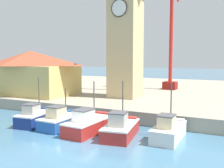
{
  "coord_description": "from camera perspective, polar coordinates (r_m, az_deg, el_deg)",
  "views": [
    {
      "loc": [
        11.05,
        -14.79,
        6.15
      ],
      "look_at": [
        -1.12,
        9.31,
        3.5
      ],
      "focal_mm": 42.0,
      "sensor_mm": 36.0,
      "label": 1
    }
  ],
  "objects": [
    {
      "name": "port_crane_near",
      "position": [
        39.82,
        2.68,
        8.81
      ],
      "size": [
        4.42,
        7.89,
        19.6
      ],
      "color": "#976E11",
      "rests_on": "quay_wharf"
    },
    {
      "name": "fishing_boat_far_left",
      "position": [
        25.48,
        -16.21,
        -6.9
      ],
      "size": [
        2.5,
        4.39,
        4.37
      ],
      "color": "navy",
      "rests_on": "ground"
    },
    {
      "name": "quay_wharf",
      "position": [
        43.87,
        12.0,
        -1.74
      ],
      "size": [
        120.0,
        40.0,
        1.27
      ],
      "primitive_type": "cube",
      "color": "#9E937F",
      "rests_on": "ground"
    },
    {
      "name": "fishing_boat_left_inner",
      "position": [
        22.03,
        -4.94,
        -8.66
      ],
      "size": [
        2.3,
        5.35,
        4.24
      ],
      "color": "#AD2823",
      "rests_on": "ground"
    },
    {
      "name": "port_crane_far",
      "position": [
        42.37,
        12.74,
        8.03
      ],
      "size": [
        2.0,
        8.08,
        18.69
      ],
      "color": "maroon",
      "rests_on": "quay_wharf"
    },
    {
      "name": "fishing_boat_mid_left",
      "position": [
        20.73,
        1.89,
        -9.59
      ],
      "size": [
        2.84,
        4.86,
        4.37
      ],
      "color": "#AD2823",
      "rests_on": "ground"
    },
    {
      "name": "fishing_boat_center",
      "position": [
        20.62,
        12.21,
        -9.85
      ],
      "size": [
        2.02,
        4.52,
        4.29
      ],
      "color": "silver",
      "rests_on": "ground"
    },
    {
      "name": "ground_plane",
      "position": [
        19.46,
        -9.7,
        -12.9
      ],
      "size": [
        300.0,
        300.0,
        0.0
      ],
      "primitive_type": "plane",
      "color": "teal"
    },
    {
      "name": "warehouse_left",
      "position": [
        37.56,
        -17.27,
        2.51
      ],
      "size": [
        12.5,
        7.17,
        5.92
      ],
      "color": "tan",
      "rests_on": "quay_wharf"
    },
    {
      "name": "fishing_boat_left_outer",
      "position": [
        23.84,
        -10.93,
        -7.71
      ],
      "size": [
        2.27,
        4.51,
        3.48
      ],
      "color": "#2356A8",
      "rests_on": "ground"
    },
    {
      "name": "clock_tower",
      "position": [
        32.96,
        2.93,
        11.47
      ],
      "size": [
        4.01,
        4.01,
        17.31
      ],
      "color": "tan",
      "rests_on": "quay_wharf"
    }
  ]
}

